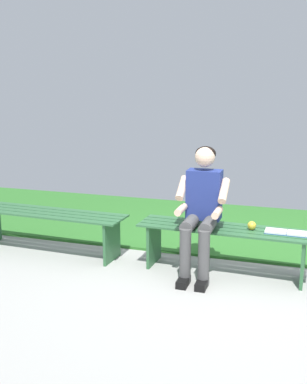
% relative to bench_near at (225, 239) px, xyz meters
% --- Properties ---
extents(ground_plane, '(10.00, 7.00, 0.04)m').
position_rel_bench_near_xyz_m(ground_plane, '(1.01, 1.00, -0.38)').
color(ground_plane, '#9E9E99').
extents(grass_strip, '(9.00, 2.36, 0.03)m').
position_rel_bench_near_xyz_m(grass_strip, '(1.01, -1.54, -0.35)').
color(grass_strip, '#2D6B28').
rests_on(grass_strip, ground).
extents(bench_near, '(1.78, 0.50, 0.48)m').
position_rel_bench_near_xyz_m(bench_near, '(0.00, 0.00, 0.00)').
color(bench_near, '#2D6038').
rests_on(bench_near, ground).
extents(bench_far, '(1.87, 0.50, 0.48)m').
position_rel_bench_near_xyz_m(bench_far, '(2.02, -0.00, 0.00)').
color(bench_far, '#2D6038').
rests_on(bench_far, ground).
extents(person_seated, '(0.50, 0.69, 1.28)m').
position_rel_bench_near_xyz_m(person_seated, '(0.23, 0.10, 0.35)').
color(person_seated, navy).
rests_on(person_seated, ground).
extents(apple, '(0.08, 0.08, 0.08)m').
position_rel_bench_near_xyz_m(apple, '(-0.26, -0.01, 0.16)').
color(apple, gold).
rests_on(apple, bench_near).
extents(book_open, '(0.42, 0.17, 0.02)m').
position_rel_bench_near_xyz_m(book_open, '(-0.59, 0.02, 0.12)').
color(book_open, white).
rests_on(book_open, bench_near).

